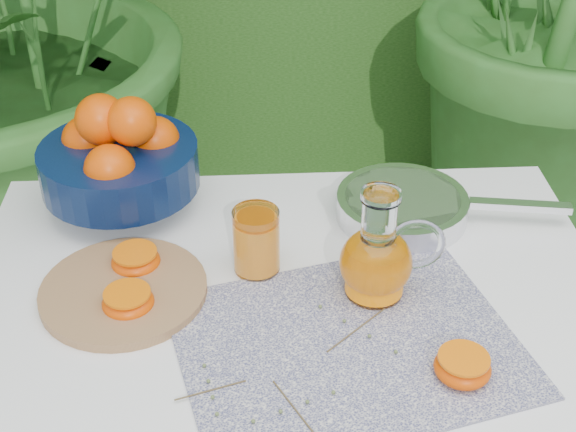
{
  "coord_description": "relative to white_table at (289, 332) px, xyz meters",
  "views": [
    {
      "loc": [
        -0.09,
        -0.89,
        1.55
      ],
      "look_at": [
        -0.03,
        0.08,
        0.88
      ],
      "focal_mm": 50.0,
      "sensor_mm": 36.0,
      "label": 1
    }
  ],
  "objects": [
    {
      "name": "white_table",
      "position": [
        0.0,
        0.0,
        0.0
      ],
      "size": [
        1.0,
        0.7,
        0.75
      ],
      "color": "white",
      "rests_on": "ground"
    },
    {
      "name": "placemat",
      "position": [
        0.08,
        -0.12,
        0.08
      ],
      "size": [
        0.55,
        0.47,
        0.0
      ],
      "primitive_type": "cube",
      "rotation": [
        0.0,
        0.0,
        0.25
      ],
      "color": "#0B0E42",
      "rests_on": "white_table"
    },
    {
      "name": "cutting_board",
      "position": [
        -0.25,
        0.01,
        0.09
      ],
      "size": [
        0.3,
        0.3,
        0.02
      ],
      "primitive_type": "cylinder",
      "rotation": [
        0.0,
        0.0,
        -0.22
      ],
      "color": "olive",
      "rests_on": "white_table"
    },
    {
      "name": "fruit_bowl",
      "position": [
        -0.28,
        0.26,
        0.18
      ],
      "size": [
        0.29,
        0.29,
        0.22
      ],
      "color": "black",
      "rests_on": "white_table"
    },
    {
      "name": "juice_pitcher",
      "position": [
        0.13,
        -0.01,
        0.15
      ],
      "size": [
        0.16,
        0.12,
        0.18
      ],
      "color": "white",
      "rests_on": "white_table"
    },
    {
      "name": "juice_tumbler",
      "position": [
        -0.05,
        0.06,
        0.14
      ],
      "size": [
        0.07,
        0.07,
        0.11
      ],
      "color": "white",
      "rests_on": "white_table"
    },
    {
      "name": "saute_pan",
      "position": [
        0.21,
        0.2,
        0.1
      ],
      "size": [
        0.41,
        0.26,
        0.04
      ],
      "color": "silver",
      "rests_on": "white_table"
    },
    {
      "name": "orange_halves",
      "position": [
        -0.08,
        -0.05,
        0.1
      ],
      "size": [
        0.56,
        0.35,
        0.04
      ],
      "color": "#F04F02",
      "rests_on": "white_table"
    },
    {
      "name": "thyme_sprigs",
      "position": [
        -0.0,
        -0.17,
        0.09
      ],
      "size": [
        0.31,
        0.24,
        0.01
      ],
      "color": "#503F24",
      "rests_on": "white_table"
    }
  ]
}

